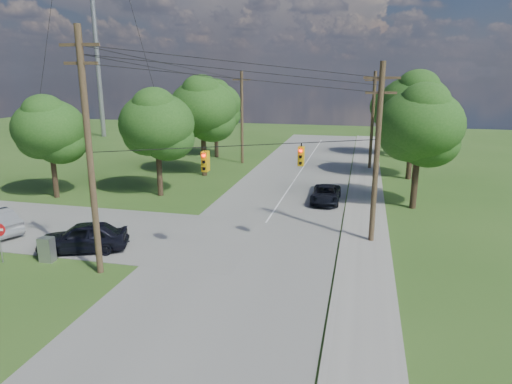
% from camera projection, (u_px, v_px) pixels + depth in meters
% --- Properties ---
extents(ground, '(140.00, 140.00, 0.00)m').
position_uv_depth(ground, '(182.00, 285.00, 21.91)').
color(ground, '#2D511B').
rests_on(ground, ground).
extents(main_road, '(10.00, 100.00, 0.03)m').
position_uv_depth(main_road, '(248.00, 250.00, 26.17)').
color(main_road, gray).
rests_on(main_road, ground).
extents(sidewalk_east, '(2.60, 100.00, 0.12)m').
position_uv_depth(sidewalk_east, '(367.00, 260.00, 24.67)').
color(sidewalk_east, '#9E9B94').
rests_on(sidewalk_east, ground).
extents(pole_sw, '(2.00, 0.32, 12.00)m').
position_uv_depth(pole_sw, '(89.00, 152.00, 21.72)').
color(pole_sw, brown).
rests_on(pole_sw, ground).
extents(pole_ne, '(2.00, 0.32, 10.50)m').
position_uv_depth(pole_ne, '(377.00, 152.00, 26.06)').
color(pole_ne, brown).
rests_on(pole_ne, ground).
extents(pole_north_e, '(2.00, 0.32, 10.00)m').
position_uv_depth(pole_north_e, '(372.00, 120.00, 46.85)').
color(pole_north_e, brown).
rests_on(pole_north_e, ground).
extents(pole_north_w, '(2.00, 0.32, 10.00)m').
position_uv_depth(pole_north_w, '(242.00, 117.00, 49.94)').
color(pole_north_w, brown).
rests_on(pole_north_w, ground).
extents(power_lines, '(13.93, 29.62, 4.93)m').
position_uv_depth(power_lines, '(264.00, 84.00, 30.10)').
color(power_lines, black).
rests_on(power_lines, ground).
extents(traffic_signals, '(4.91, 3.27, 1.05)m').
position_uv_depth(traffic_signals, '(255.00, 158.00, 24.11)').
color(traffic_signals, gold).
rests_on(traffic_signals, ground).
extents(tree_w_near, '(6.00, 6.00, 8.40)m').
position_uv_depth(tree_w_near, '(157.00, 124.00, 36.29)').
color(tree_w_near, '#443122').
rests_on(tree_w_near, ground).
extents(tree_w_mid, '(6.40, 6.40, 9.22)m').
position_uv_depth(tree_w_mid, '(203.00, 108.00, 43.43)').
color(tree_w_mid, '#443122').
rests_on(tree_w_mid, ground).
extents(tree_w_far, '(6.00, 6.00, 8.73)m').
position_uv_depth(tree_w_far, '(216.00, 104.00, 53.37)').
color(tree_w_far, '#443122').
rests_on(tree_w_far, ground).
extents(tree_e_near, '(6.20, 6.20, 8.81)m').
position_uv_depth(tree_e_near, '(420.00, 125.00, 32.70)').
color(tree_e_near, '#443122').
rests_on(tree_e_near, ground).
extents(tree_e_mid, '(6.60, 6.60, 9.64)m').
position_uv_depth(tree_e_mid, '(414.00, 106.00, 41.83)').
color(tree_e_mid, '#443122').
rests_on(tree_e_mid, ground).
extents(tree_e_far, '(5.80, 5.80, 8.32)m').
position_uv_depth(tree_e_far, '(395.00, 107.00, 53.60)').
color(tree_e_far, '#443122').
rests_on(tree_e_far, ground).
extents(tree_cross_n, '(5.60, 5.60, 7.91)m').
position_uv_depth(tree_cross_n, '(49.00, 129.00, 35.80)').
color(tree_cross_n, '#443122').
rests_on(tree_cross_n, ground).
extents(car_cross_dark, '(5.34, 3.64, 1.69)m').
position_uv_depth(car_cross_dark, '(83.00, 237.00, 25.79)').
color(car_cross_dark, black).
rests_on(car_cross_dark, cross_road).
extents(car_main_north, '(2.16, 4.65, 1.29)m').
position_uv_depth(car_main_north, '(326.00, 194.00, 35.58)').
color(car_main_north, black).
rests_on(car_main_north, main_road).
extents(control_cabinet, '(0.78, 0.58, 1.36)m').
position_uv_depth(control_cabinet, '(47.00, 249.00, 24.48)').
color(control_cabinet, gray).
rests_on(control_cabinet, ground).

